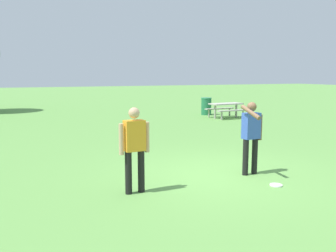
{
  "coord_description": "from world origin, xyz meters",
  "views": [
    {
      "loc": [
        -4.33,
        -6.7,
        2.25
      ],
      "look_at": [
        -0.82,
        1.16,
        1.0
      ],
      "focal_mm": 38.32,
      "sensor_mm": 36.0,
      "label": 1
    }
  ],
  "objects_px": {
    "person_catcher": "(135,144)",
    "frisbee": "(276,185)",
    "person_thrower": "(251,132)",
    "picnic_table_near": "(226,107)",
    "trash_can_further_along": "(206,106)"
  },
  "relations": [
    {
      "from": "person_thrower",
      "to": "picnic_table_near",
      "type": "distance_m",
      "value": 10.64
    },
    {
      "from": "person_catcher",
      "to": "frisbee",
      "type": "distance_m",
      "value": 3.01
    },
    {
      "from": "person_thrower",
      "to": "person_catcher",
      "type": "bearing_deg",
      "value": -177.0
    },
    {
      "from": "person_catcher",
      "to": "person_thrower",
      "type": "bearing_deg",
      "value": 3.0
    },
    {
      "from": "person_thrower",
      "to": "picnic_table_near",
      "type": "height_order",
      "value": "person_thrower"
    },
    {
      "from": "person_catcher",
      "to": "trash_can_further_along",
      "type": "xyz_separation_m",
      "value": [
        7.96,
        11.05,
        -0.46
      ]
    },
    {
      "from": "picnic_table_near",
      "to": "trash_can_further_along",
      "type": "distance_m",
      "value": 1.73
    },
    {
      "from": "person_catcher",
      "to": "picnic_table_near",
      "type": "height_order",
      "value": "person_catcher"
    },
    {
      "from": "person_catcher",
      "to": "trash_can_further_along",
      "type": "relative_size",
      "value": 1.71
    },
    {
      "from": "frisbee",
      "to": "picnic_table_near",
      "type": "bearing_deg",
      "value": 61.96
    },
    {
      "from": "person_catcher",
      "to": "trash_can_further_along",
      "type": "bearing_deg",
      "value": 54.22
    },
    {
      "from": "trash_can_further_along",
      "to": "frisbee",
      "type": "bearing_deg",
      "value": -113.78
    },
    {
      "from": "trash_can_further_along",
      "to": "person_thrower",
      "type": "bearing_deg",
      "value": -115.38
    },
    {
      "from": "picnic_table_near",
      "to": "trash_can_further_along",
      "type": "xyz_separation_m",
      "value": [
        -0.17,
        1.71,
        -0.08
      ]
    },
    {
      "from": "trash_can_further_along",
      "to": "picnic_table_near",
      "type": "bearing_deg",
      "value": -84.26
    }
  ]
}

